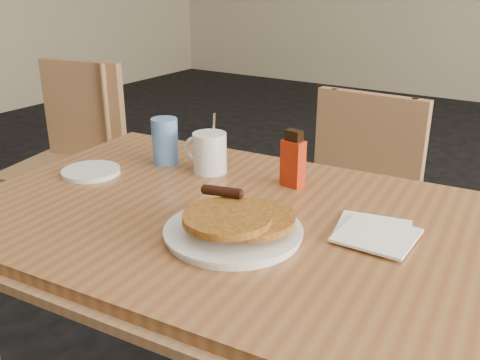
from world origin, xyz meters
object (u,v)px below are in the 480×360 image
at_px(coffee_mug, 209,152).
at_px(syrup_bottle, 293,160).
at_px(chair_main_far, 355,199).
at_px(pancake_plate, 234,226).
at_px(blue_tumbler, 165,141).
at_px(main_table, 228,228).
at_px(chair_wall_extra, 71,145).

bearing_deg(coffee_mug, syrup_bottle, -7.94).
height_order(chair_main_far, pancake_plate, chair_main_far).
height_order(syrup_bottle, blue_tumbler, syrup_bottle).
xyz_separation_m(chair_main_far, coffee_mug, (-0.22, -0.56, 0.29)).
bearing_deg(main_table, chair_main_far, 87.82).
distance_m(main_table, pancake_plate, 0.14).
bearing_deg(pancake_plate, blue_tumbler, 146.45).
height_order(chair_wall_extra, blue_tumbler, chair_wall_extra).
distance_m(syrup_bottle, blue_tumbler, 0.38).
distance_m(chair_main_far, blue_tumbler, 0.73).
xyz_separation_m(pancake_plate, syrup_bottle, (-0.03, 0.31, 0.04)).
height_order(main_table, pancake_plate, pancake_plate).
distance_m(main_table, syrup_bottle, 0.25).
bearing_deg(syrup_bottle, chair_wall_extra, 171.93).
relative_size(chair_wall_extra, pancake_plate, 3.13).
bearing_deg(syrup_bottle, main_table, -94.25).
xyz_separation_m(main_table, chair_wall_extra, (-1.26, 0.60, -0.18)).
height_order(chair_main_far, blue_tumbler, blue_tumbler).
xyz_separation_m(main_table, coffee_mug, (-0.19, 0.19, 0.10)).
relative_size(main_table, pancake_plate, 4.58).
relative_size(syrup_bottle, blue_tumbler, 1.13).
distance_m(main_table, blue_tumbler, 0.39).
xyz_separation_m(chair_main_far, blue_tumbler, (-0.36, -0.57, 0.30)).
distance_m(chair_main_far, syrup_bottle, 0.61).
bearing_deg(blue_tumbler, pancake_plate, -33.55).
xyz_separation_m(chair_wall_extra, syrup_bottle, (1.30, -0.38, 0.29)).
height_order(main_table, blue_tumbler, blue_tumbler).
distance_m(chair_wall_extra, pancake_plate, 1.52).
bearing_deg(main_table, coffee_mug, 134.87).
distance_m(chair_wall_extra, blue_tumbler, 1.05).
height_order(pancake_plate, blue_tumbler, blue_tumbler).
relative_size(chair_wall_extra, coffee_mug, 5.27).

